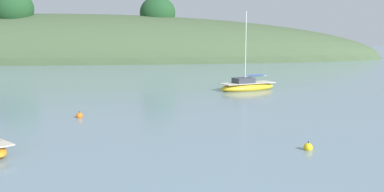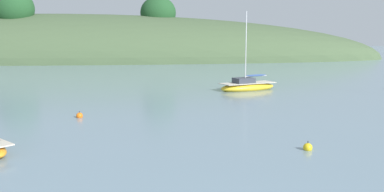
# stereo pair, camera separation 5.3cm
# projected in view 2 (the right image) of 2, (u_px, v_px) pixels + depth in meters

# --- Properties ---
(far_shoreline_hill) EXTENTS (150.00, 36.00, 24.87)m
(far_shoreline_hill) POSITION_uv_depth(u_px,v_px,m) (57.00, 59.00, 93.31)
(far_shoreline_hill) COLOR #425638
(far_shoreline_hill) RESTS_ON ground
(sailboat_orange_cutter) EXTENTS (6.51, 4.29, 8.03)m
(sailboat_orange_cutter) POSITION_uv_depth(u_px,v_px,m) (247.00, 86.00, 41.93)
(sailboat_orange_cutter) COLOR gold
(sailboat_orange_cutter) RESTS_ON ground
(mooring_buoy_channel) EXTENTS (0.44, 0.44, 0.54)m
(mooring_buoy_channel) POSITION_uv_depth(u_px,v_px,m) (79.00, 116.00, 27.92)
(mooring_buoy_channel) COLOR orange
(mooring_buoy_channel) RESTS_ON ground
(mooring_buoy_outer) EXTENTS (0.44, 0.44, 0.54)m
(mooring_buoy_outer) POSITION_uv_depth(u_px,v_px,m) (308.00, 148.00, 20.02)
(mooring_buoy_outer) COLOR yellow
(mooring_buoy_outer) RESTS_ON ground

